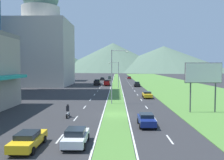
# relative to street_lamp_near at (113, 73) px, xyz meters

# --- Properties ---
(ground_plane) EXTENTS (600.00, 600.00, 0.00)m
(ground_plane) POSITION_rel_street_lamp_near_xyz_m (0.40, -9.32, -5.55)
(ground_plane) COLOR #2D2D30
(grass_median) EXTENTS (3.20, 240.00, 0.06)m
(grass_median) POSITION_rel_street_lamp_near_xyz_m (0.40, 50.68, -5.52)
(grass_median) COLOR #518438
(grass_median) RESTS_ON ground_plane
(grass_verge_right) EXTENTS (24.00, 240.00, 0.06)m
(grass_verge_right) POSITION_rel_street_lamp_near_xyz_m (21.00, 50.68, -5.52)
(grass_verge_right) COLOR #518438
(grass_verge_right) RESTS_ON ground_plane
(lane_dash_left_1) EXTENTS (0.16, 2.80, 0.01)m
(lane_dash_left_1) POSITION_rel_street_lamp_near_xyz_m (-4.70, -20.67, -5.54)
(lane_dash_left_1) COLOR silver
(lane_dash_left_1) RESTS_ON ground_plane
(lane_dash_left_2) EXTENTS (0.16, 2.80, 0.01)m
(lane_dash_left_2) POSITION_rel_street_lamp_near_xyz_m (-4.70, -12.02, -5.54)
(lane_dash_left_2) COLOR silver
(lane_dash_left_2) RESTS_ON ground_plane
(lane_dash_left_3) EXTENTS (0.16, 2.80, 0.01)m
(lane_dash_left_3) POSITION_rel_street_lamp_near_xyz_m (-4.70, -3.36, -5.54)
(lane_dash_left_3) COLOR silver
(lane_dash_left_3) RESTS_ON ground_plane
(lane_dash_left_4) EXTENTS (0.16, 2.80, 0.01)m
(lane_dash_left_4) POSITION_rel_street_lamp_near_xyz_m (-4.70, 5.29, -5.54)
(lane_dash_left_4) COLOR silver
(lane_dash_left_4) RESTS_ON ground_plane
(lane_dash_left_5) EXTENTS (0.16, 2.80, 0.01)m
(lane_dash_left_5) POSITION_rel_street_lamp_near_xyz_m (-4.70, 13.94, -5.54)
(lane_dash_left_5) COLOR silver
(lane_dash_left_5) RESTS_ON ground_plane
(lane_dash_left_6) EXTENTS (0.16, 2.80, 0.01)m
(lane_dash_left_6) POSITION_rel_street_lamp_near_xyz_m (-4.70, 22.59, -5.54)
(lane_dash_left_6) COLOR silver
(lane_dash_left_6) RESTS_ON ground_plane
(lane_dash_left_7) EXTENTS (0.16, 2.80, 0.01)m
(lane_dash_left_7) POSITION_rel_street_lamp_near_xyz_m (-4.70, 31.24, -5.54)
(lane_dash_left_7) COLOR silver
(lane_dash_left_7) RESTS_ON ground_plane
(lane_dash_left_8) EXTENTS (0.16, 2.80, 0.01)m
(lane_dash_left_8) POSITION_rel_street_lamp_near_xyz_m (-4.70, 39.90, -5.54)
(lane_dash_left_8) COLOR silver
(lane_dash_left_8) RESTS_ON ground_plane
(lane_dash_left_9) EXTENTS (0.16, 2.80, 0.01)m
(lane_dash_left_9) POSITION_rel_street_lamp_near_xyz_m (-4.70, 48.55, -5.54)
(lane_dash_left_9) COLOR silver
(lane_dash_left_9) RESTS_ON ground_plane
(lane_dash_left_10) EXTENTS (0.16, 2.80, 0.01)m
(lane_dash_left_10) POSITION_rel_street_lamp_near_xyz_m (-4.70, 57.20, -5.54)
(lane_dash_left_10) COLOR silver
(lane_dash_left_10) RESTS_ON ground_plane
(lane_dash_left_11) EXTENTS (0.16, 2.80, 0.01)m
(lane_dash_left_11) POSITION_rel_street_lamp_near_xyz_m (-4.70, 65.85, -5.54)
(lane_dash_left_11) COLOR silver
(lane_dash_left_11) RESTS_ON ground_plane
(lane_dash_left_12) EXTENTS (0.16, 2.80, 0.01)m
(lane_dash_left_12) POSITION_rel_street_lamp_near_xyz_m (-4.70, 74.51, -5.54)
(lane_dash_left_12) COLOR silver
(lane_dash_left_12) RESTS_ON ground_plane
(lane_dash_left_13) EXTENTS (0.16, 2.80, 0.01)m
(lane_dash_left_13) POSITION_rel_street_lamp_near_xyz_m (-4.70, 83.16, -5.54)
(lane_dash_left_13) COLOR silver
(lane_dash_left_13) RESTS_ON ground_plane
(lane_dash_left_14) EXTENTS (0.16, 2.80, 0.01)m
(lane_dash_left_14) POSITION_rel_street_lamp_near_xyz_m (-4.70, 91.81, -5.54)
(lane_dash_left_14) COLOR silver
(lane_dash_left_14) RESTS_ON ground_plane
(lane_dash_right_1) EXTENTS (0.16, 2.80, 0.01)m
(lane_dash_right_1) POSITION_rel_street_lamp_near_xyz_m (5.50, -20.67, -5.54)
(lane_dash_right_1) COLOR silver
(lane_dash_right_1) RESTS_ON ground_plane
(lane_dash_right_2) EXTENTS (0.16, 2.80, 0.01)m
(lane_dash_right_2) POSITION_rel_street_lamp_near_xyz_m (5.50, -12.02, -5.54)
(lane_dash_right_2) COLOR silver
(lane_dash_right_2) RESTS_ON ground_plane
(lane_dash_right_3) EXTENTS (0.16, 2.80, 0.01)m
(lane_dash_right_3) POSITION_rel_street_lamp_near_xyz_m (5.50, -3.36, -5.54)
(lane_dash_right_3) COLOR silver
(lane_dash_right_3) RESTS_ON ground_plane
(lane_dash_right_4) EXTENTS (0.16, 2.80, 0.01)m
(lane_dash_right_4) POSITION_rel_street_lamp_near_xyz_m (5.50, 5.29, -5.54)
(lane_dash_right_4) COLOR silver
(lane_dash_right_4) RESTS_ON ground_plane
(lane_dash_right_5) EXTENTS (0.16, 2.80, 0.01)m
(lane_dash_right_5) POSITION_rel_street_lamp_near_xyz_m (5.50, 13.94, -5.54)
(lane_dash_right_5) COLOR silver
(lane_dash_right_5) RESTS_ON ground_plane
(lane_dash_right_6) EXTENTS (0.16, 2.80, 0.01)m
(lane_dash_right_6) POSITION_rel_street_lamp_near_xyz_m (5.50, 22.59, -5.54)
(lane_dash_right_6) COLOR silver
(lane_dash_right_6) RESTS_ON ground_plane
(lane_dash_right_7) EXTENTS (0.16, 2.80, 0.01)m
(lane_dash_right_7) POSITION_rel_street_lamp_near_xyz_m (5.50, 31.24, -5.54)
(lane_dash_right_7) COLOR silver
(lane_dash_right_7) RESTS_ON ground_plane
(lane_dash_right_8) EXTENTS (0.16, 2.80, 0.01)m
(lane_dash_right_8) POSITION_rel_street_lamp_near_xyz_m (5.50, 39.90, -5.54)
(lane_dash_right_8) COLOR silver
(lane_dash_right_8) RESTS_ON ground_plane
(lane_dash_right_9) EXTENTS (0.16, 2.80, 0.01)m
(lane_dash_right_9) POSITION_rel_street_lamp_near_xyz_m (5.50, 48.55, -5.54)
(lane_dash_right_9) COLOR silver
(lane_dash_right_9) RESTS_ON ground_plane
(lane_dash_right_10) EXTENTS (0.16, 2.80, 0.01)m
(lane_dash_right_10) POSITION_rel_street_lamp_near_xyz_m (5.50, 57.20, -5.54)
(lane_dash_right_10) COLOR silver
(lane_dash_right_10) RESTS_ON ground_plane
(lane_dash_right_11) EXTENTS (0.16, 2.80, 0.01)m
(lane_dash_right_11) POSITION_rel_street_lamp_near_xyz_m (5.50, 65.85, -5.54)
(lane_dash_right_11) COLOR silver
(lane_dash_right_11) RESTS_ON ground_plane
(lane_dash_right_12) EXTENTS (0.16, 2.80, 0.01)m
(lane_dash_right_12) POSITION_rel_street_lamp_near_xyz_m (5.50, 74.51, -5.54)
(lane_dash_right_12) COLOR silver
(lane_dash_right_12) RESTS_ON ground_plane
(lane_dash_right_13) EXTENTS (0.16, 2.80, 0.01)m
(lane_dash_right_13) POSITION_rel_street_lamp_near_xyz_m (5.50, 83.16, -5.54)
(lane_dash_right_13) COLOR silver
(lane_dash_right_13) RESTS_ON ground_plane
(lane_dash_right_14) EXTENTS (0.16, 2.80, 0.01)m
(lane_dash_right_14) POSITION_rel_street_lamp_near_xyz_m (5.50, 91.81, -5.54)
(lane_dash_right_14) COLOR silver
(lane_dash_right_14) RESTS_ON ground_plane
(edge_line_median_left) EXTENTS (0.16, 240.00, 0.01)m
(edge_line_median_left) POSITION_rel_street_lamp_near_xyz_m (-1.35, 50.68, -5.54)
(edge_line_median_left) COLOR silver
(edge_line_median_left) RESTS_ON ground_plane
(edge_line_median_right) EXTENTS (0.16, 240.00, 0.01)m
(edge_line_median_right) POSITION_rel_street_lamp_near_xyz_m (2.15, 50.68, -5.54)
(edge_line_median_right) COLOR silver
(edge_line_median_right) RESTS_ON ground_plane
(domed_building) EXTENTS (19.93, 19.93, 37.40)m
(domed_building) POSITION_rel_street_lamp_near_xyz_m (-26.03, 41.99, 9.97)
(domed_building) COLOR #B7B2A8
(domed_building) RESTS_ON ground_plane
(midrise_colored) EXTENTS (13.21, 13.21, 21.18)m
(midrise_colored) POSITION_rel_street_lamp_near_xyz_m (-30.36, 68.49, 5.04)
(midrise_colored) COLOR silver
(midrise_colored) RESTS_ON ground_plane
(hill_far_left) EXTENTS (132.85, 132.85, 33.43)m
(hill_far_left) POSITION_rel_street_lamp_near_xyz_m (-85.03, 261.24, 11.17)
(hill_far_left) COLOR #3D5647
(hill_far_left) RESTS_ON ground_plane
(hill_far_center) EXTENTS (149.14, 149.14, 36.57)m
(hill_far_center) POSITION_rel_street_lamp_near_xyz_m (-4.50, 265.37, 12.74)
(hill_far_center) COLOR #516B56
(hill_far_center) RESTS_ON ground_plane
(hill_far_right) EXTENTS (160.20, 160.20, 31.37)m
(hill_far_right) POSITION_rel_street_lamp_near_xyz_m (57.79, 252.48, 10.14)
(hill_far_right) COLOR #516B56
(hill_far_right) RESTS_ON ground_plane
(street_lamp_near) EXTENTS (3.04, 0.39, 9.66)m
(street_lamp_near) POSITION_rel_street_lamp_near_xyz_m (0.00, 0.00, 0.00)
(street_lamp_near) COLOR #99999E
(street_lamp_near) RESTS_ON ground_plane
(street_lamp_mid) EXTENTS (3.12, 0.28, 8.05)m
(street_lamp_mid) POSITION_rel_street_lamp_near_xyz_m (0.69, 30.24, -0.83)
(street_lamp_mid) COLOR #99999E
(street_lamp_mid) RESTS_ON ground_plane
(billboard_roadside) EXTENTS (5.33, 0.28, 7.28)m
(billboard_roadside) POSITION_rel_street_lamp_near_xyz_m (13.10, -7.74, -0.07)
(billboard_roadside) COLOR #4C4C51
(billboard_roadside) RESTS_ON ground_plane
(car_0) EXTENTS (1.91, 4.16, 1.64)m
(car_0) POSITION_rel_street_lamp_near_xyz_m (7.30, 36.85, -4.73)
(car_0) COLOR black
(car_0) RESTS_ON ground_plane
(car_1) EXTENTS (2.03, 4.62, 1.48)m
(car_1) POSITION_rel_street_lamp_near_xyz_m (-2.75, 67.72, -4.78)
(car_1) COLOR slate
(car_1) RESTS_ON ground_plane
(car_2) EXTENTS (1.94, 4.69, 1.40)m
(car_2) POSITION_rel_street_lamp_near_xyz_m (-6.64, -23.36, -4.81)
(car_2) COLOR yellow
(car_2) RESTS_ON ground_plane
(car_3) EXTENTS (1.90, 4.21, 1.38)m
(car_3) POSITION_rel_street_lamp_near_xyz_m (7.08, 8.21, -4.82)
(car_3) COLOR yellow
(car_3) RESTS_ON ground_plane
(car_4) EXTENTS (2.02, 4.38, 1.54)m
(car_4) POSITION_rel_street_lamp_near_xyz_m (-3.13, 84.26, -4.77)
(car_4) COLOR navy
(car_4) RESTS_ON ground_plane
(car_5) EXTENTS (1.91, 4.58, 1.43)m
(car_5) POSITION_rel_street_lamp_near_xyz_m (7.22, 85.72, -4.81)
(car_5) COLOR maroon
(car_5) RESTS_ON ground_plane
(car_6) EXTENTS (1.85, 4.09, 1.40)m
(car_6) POSITION_rel_street_lamp_near_xyz_m (3.95, -15.76, -4.82)
(car_6) COLOR navy
(car_6) RESTS_ON ground_plane
(car_7) EXTENTS (1.98, 4.17, 1.46)m
(car_7) POSITION_rel_street_lamp_near_xyz_m (-6.44, 73.57, -4.79)
(car_7) COLOR black
(car_7) RESTS_ON ground_plane
(car_8) EXTENTS (2.01, 4.35, 1.55)m
(car_8) POSITION_rel_street_lamp_near_xyz_m (-2.78, 75.41, -4.76)
(car_8) COLOR yellow
(car_8) RESTS_ON ground_plane
(car_9) EXTENTS (1.94, 4.24, 1.49)m
(car_9) POSITION_rel_street_lamp_near_xyz_m (-2.87, -22.49, -4.79)
(car_9) COLOR silver
(car_9) RESTS_ON ground_plane
(pickup_truck_0) EXTENTS (2.18, 5.40, 2.00)m
(pickup_truck_0) POSITION_rel_street_lamp_near_xyz_m (-6.58, 44.00, -4.56)
(pickup_truck_0) COLOR black
(pickup_truck_0) RESTS_ON ground_plane
(pickup_truck_1) EXTENTS (2.18, 5.40, 2.00)m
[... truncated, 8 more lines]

